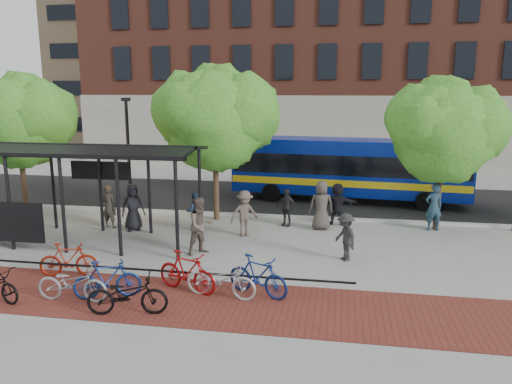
% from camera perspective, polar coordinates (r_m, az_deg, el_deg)
% --- Properties ---
extents(ground, '(160.00, 160.00, 0.00)m').
position_cam_1_polar(ground, '(17.85, 2.27, -6.25)').
color(ground, '#9E9E99').
rests_on(ground, ground).
extents(asphalt_street, '(160.00, 8.00, 0.01)m').
position_cam_1_polar(asphalt_street, '(25.53, 4.64, -0.72)').
color(asphalt_street, black).
rests_on(asphalt_street, ground).
extents(curb, '(160.00, 0.25, 0.12)m').
position_cam_1_polar(curb, '(21.64, 3.67, -2.85)').
color(curb, '#B7B7B2').
rests_on(curb, ground).
extents(brick_strip, '(24.00, 3.00, 0.01)m').
position_cam_1_polar(brick_strip, '(13.71, -9.10, -12.13)').
color(brick_strip, maroon).
rests_on(brick_strip, ground).
extents(bike_rack_rail, '(12.00, 0.05, 0.95)m').
position_cam_1_polar(bike_rack_rail, '(14.92, -12.78, -10.26)').
color(bike_rack_rail, black).
rests_on(bike_rack_rail, ground).
extents(building_brick, '(55.00, 14.00, 20.00)m').
position_cam_1_polar(building_brick, '(43.76, 20.97, 16.94)').
color(building_brick, brown).
rests_on(building_brick, ground).
extents(building_tower, '(22.00, 22.00, 30.00)m').
position_cam_1_polar(building_tower, '(60.41, -8.40, 20.73)').
color(building_tower, '#7A664C').
rests_on(building_tower, ground).
extents(bus_shelter, '(10.60, 3.07, 3.60)m').
position_cam_1_polar(bus_shelter, '(19.50, -22.33, 3.46)').
color(bus_shelter, black).
rests_on(bus_shelter, ground).
extents(tree_a, '(4.90, 4.00, 6.18)m').
position_cam_1_polar(tree_a, '(24.65, -25.36, 7.69)').
color(tree_a, '#382619').
rests_on(tree_a, ground).
extents(tree_b, '(5.15, 4.20, 6.47)m').
position_cam_1_polar(tree_b, '(20.84, -4.43, 8.83)').
color(tree_b, '#382619').
rests_on(tree_b, ground).
extents(tree_c, '(4.66, 3.80, 5.92)m').
position_cam_1_polar(tree_c, '(20.60, 20.83, 6.94)').
color(tree_c, '#382619').
rests_on(tree_c, ground).
extents(lamp_post_left, '(0.35, 0.20, 5.12)m').
position_cam_1_polar(lamp_post_left, '(22.57, -14.36, 4.36)').
color(lamp_post_left, black).
rests_on(lamp_post_left, ground).
extents(bus, '(11.54, 3.58, 3.07)m').
position_cam_1_polar(bus, '(25.03, 10.55, 2.95)').
color(bus, '#071E91').
rests_on(bus, ground).
extents(bike_5, '(1.78, 0.90, 1.03)m').
position_cam_1_polar(bike_5, '(16.00, -20.65, -7.25)').
color(bike_5, maroon).
rests_on(bike_5, ground).
extents(bike_6, '(1.95, 0.74, 1.01)m').
position_cam_1_polar(bike_6, '(14.18, -20.27, -9.73)').
color(bike_6, gray).
rests_on(bike_6, ground).
extents(bike_7, '(1.84, 1.12, 1.07)m').
position_cam_1_polar(bike_7, '(14.05, -16.63, -9.55)').
color(bike_7, navy).
rests_on(bike_7, ground).
extents(bike_8, '(2.10, 1.09, 1.05)m').
position_cam_1_polar(bike_8, '(12.98, -14.50, -11.28)').
color(bike_8, black).
rests_on(bike_8, ground).
extents(bike_9, '(1.97, 1.17, 1.14)m').
position_cam_1_polar(bike_9, '(14.02, -7.90, -9.03)').
color(bike_9, '#9B0E0E').
rests_on(bike_9, ground).
extents(bike_10, '(2.09, 1.01, 1.05)m').
position_cam_1_polar(bike_10, '(13.56, -4.03, -9.88)').
color(bike_10, '#ACACAF').
rests_on(bike_10, ground).
extents(bike_11, '(1.92, 1.24, 1.12)m').
position_cam_1_polar(bike_11, '(13.64, 0.22, -9.57)').
color(bike_11, navy).
rests_on(bike_11, ground).
extents(pedestrian_0, '(1.08, 0.96, 1.86)m').
position_cam_1_polar(pedestrian_0, '(20.20, -13.87, -1.70)').
color(pedestrian_0, black).
rests_on(pedestrian_0, ground).
extents(pedestrian_1, '(0.67, 0.47, 1.74)m').
position_cam_1_polar(pedestrian_1, '(20.82, -16.45, -1.62)').
color(pedestrian_1, '#3A342F').
rests_on(pedestrian_1, ground).
extents(pedestrian_2, '(0.87, 0.77, 1.52)m').
position_cam_1_polar(pedestrian_2, '(19.78, -6.99, -2.24)').
color(pedestrian_2, '#1E2D47').
rests_on(pedestrian_2, ground).
extents(pedestrian_3, '(1.32, 1.16, 1.77)m').
position_cam_1_polar(pedestrian_3, '(18.83, -1.30, -2.48)').
color(pedestrian_3, '#50433C').
rests_on(pedestrian_3, ground).
extents(pedestrian_4, '(0.98, 0.67, 1.54)m').
position_cam_1_polar(pedestrian_4, '(20.29, 3.49, -1.78)').
color(pedestrian_4, black).
rests_on(pedestrian_4, ground).
extents(pedestrian_5, '(1.63, 0.54, 1.75)m').
position_cam_1_polar(pedestrian_5, '(20.71, 9.27, -1.34)').
color(pedestrian_5, black).
rests_on(pedestrian_5, ground).
extents(pedestrian_6, '(1.08, 0.82, 1.97)m').
position_cam_1_polar(pedestrian_6, '(19.88, 7.48, -1.52)').
color(pedestrian_6, '#403833').
rests_on(pedestrian_6, ground).
extents(pedestrian_7, '(0.77, 0.60, 1.88)m').
position_cam_1_polar(pedestrian_7, '(20.79, 19.64, -1.64)').
color(pedestrian_7, '#20374B').
rests_on(pedestrian_7, ground).
extents(pedestrian_8, '(1.19, 1.20, 1.96)m').
position_cam_1_polar(pedestrian_8, '(16.93, -6.32, -3.86)').
color(pedestrian_8, brown).
rests_on(pedestrian_8, ground).
extents(pedestrian_9, '(1.04, 1.18, 1.58)m').
position_cam_1_polar(pedestrian_9, '(16.50, 10.18, -5.08)').
color(pedestrian_9, '#242424').
rests_on(pedestrian_9, ground).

